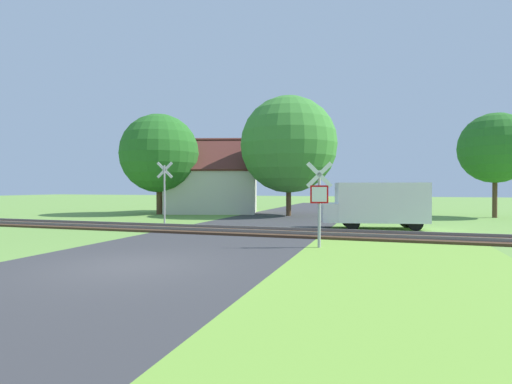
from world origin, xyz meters
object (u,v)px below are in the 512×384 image
object	(u,v)px
stop_sign_near	(319,198)
crossing_sign_far	(165,189)
tree_far	(495,148)
tree_center	(289,145)
mail_truck	(377,203)
house	(213,189)
tree_left	(159,154)

from	to	relation	value
stop_sign_near	crossing_sign_far	bearing A→B (deg)	-40.53
tree_far	tree_center	world-z (taller)	tree_center
stop_sign_near	crossing_sign_far	size ratio (longest dim) A/B	0.86
stop_sign_near	mail_truck	size ratio (longest dim) A/B	0.56
house	mail_truck	size ratio (longest dim) A/B	1.64
house	tree_left	xyz separation A→B (m)	(-2.99, -3.18, 2.64)
tree_center	tree_left	distance (m)	9.68
crossing_sign_far	house	size ratio (longest dim) A/B	0.40
crossing_sign_far	tree_far	bearing A→B (deg)	22.21
stop_sign_near	tree_left	bearing A→B (deg)	-53.51
tree_center	tree_left	size ratio (longest dim) A/B	1.13
stop_sign_near	tree_center	bearing A→B (deg)	-83.78
stop_sign_near	mail_truck	distance (m)	7.13
stop_sign_near	tree_left	world-z (taller)	tree_left
stop_sign_near	crossing_sign_far	xyz separation A→B (m)	(-8.87, 5.07, 0.29)
stop_sign_near	house	world-z (taller)	house
tree_left	mail_truck	xyz separation A→B (m)	(15.64, -5.94, -3.30)
tree_center	mail_truck	world-z (taller)	tree_center
house	mail_truck	bearing A→B (deg)	-51.82
stop_sign_near	tree_left	distance (m)	19.14
tree_far	tree_left	world-z (taller)	tree_left
tree_far	crossing_sign_far	bearing A→B (deg)	-147.26
house	tree_center	xyz separation A→B (m)	(6.60, -1.89, 3.13)
stop_sign_near	mail_truck	world-z (taller)	stop_sign_near
tree_center	house	bearing A→B (deg)	164.04
tree_far	tree_left	size ratio (longest dim) A/B	0.93
tree_left	crossing_sign_far	bearing A→B (deg)	-57.07
tree_left	mail_truck	world-z (taller)	tree_left
house	tree_far	size ratio (longest dim) A/B	1.22
house	tree_center	size ratio (longest dim) A/B	1.01
stop_sign_near	crossing_sign_far	distance (m)	10.22
house	tree_far	distance (m)	20.19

